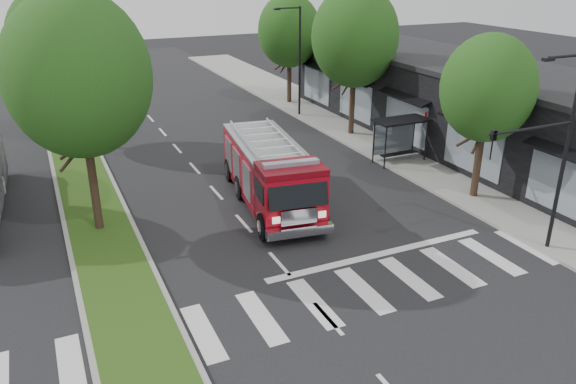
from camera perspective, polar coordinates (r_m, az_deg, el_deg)
name	(u,v)px	position (r m, az deg, el deg)	size (l,w,h in m)	color
ground	(279,264)	(22.19, -0.88, -7.31)	(140.00, 140.00, 0.00)	black
sidewalk_right	(397,149)	(35.96, 11.02, 4.35)	(5.00, 80.00, 0.15)	gray
median	(74,151)	(37.32, -20.93, 3.93)	(3.00, 50.00, 0.15)	gray
storefront_row	(458,104)	(38.05, 16.91, 8.59)	(8.00, 30.00, 5.00)	black
bus_shelter	(399,128)	(33.22, 11.25, 6.37)	(3.20, 1.60, 2.61)	black
tree_right_near	(488,89)	(28.03, 19.63, 9.86)	(4.40, 4.40, 8.05)	black
tree_right_mid	(355,37)	(37.30, 6.82, 15.37)	(5.60, 5.60, 9.72)	black
tree_right_far	(289,31)	(46.15, 0.13, 16.05)	(5.00, 5.00, 8.73)	black
tree_median_near	(78,76)	(24.07, -20.55, 11.02)	(5.80, 5.80, 10.16)	black
tree_median_far	(55,41)	(37.95, -22.57, 13.99)	(5.60, 5.60, 9.72)	black
streetlight_right_near	(551,144)	(23.26, 25.16, 4.45)	(4.08, 0.22, 8.00)	black
streetlight_right_far	(298,57)	(42.26, 1.01, 13.59)	(2.11, 0.20, 8.00)	black
fire_engine	(270,173)	(26.93, -1.82, 1.95)	(4.07, 9.79, 3.29)	#67050E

